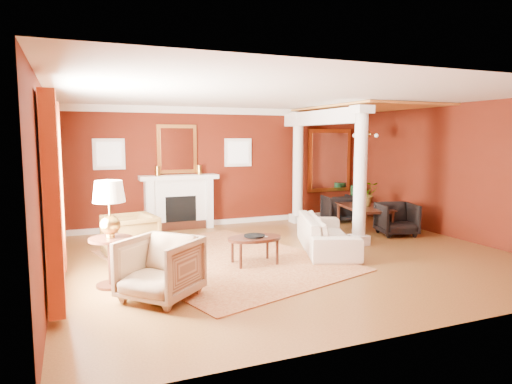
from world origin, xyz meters
name	(u,v)px	position (x,y,z in m)	size (l,w,h in m)	color
ground	(290,256)	(0.00, 0.00, 0.00)	(8.00, 8.00, 0.00)	brown
room_shell	(291,146)	(0.00, 0.00, 2.02)	(8.04, 7.04, 2.92)	#51160B
fireplace	(179,202)	(-1.30, 3.32, 0.65)	(1.85, 0.42, 1.29)	white
overmantel_mirror	(177,149)	(-1.30, 3.45, 1.90)	(0.95, 0.07, 1.15)	gold
flank_window_left	(109,154)	(-2.85, 3.46, 1.80)	(0.70, 0.07, 0.70)	white
flank_window_right	(238,152)	(0.25, 3.46, 1.80)	(0.70, 0.07, 0.70)	white
left_window	(54,193)	(-3.89, -0.60, 1.42)	(0.21, 2.55, 2.60)	white
column_front	(360,175)	(1.70, 0.30, 1.43)	(0.36, 0.36, 2.80)	white
column_back	(298,167)	(1.70, 3.00, 1.43)	(0.36, 0.36, 2.80)	white
header_beam	(321,118)	(1.70, 1.90, 2.62)	(0.30, 3.20, 0.32)	white
amber_ceiling	(367,108)	(2.85, 1.75, 2.87)	(2.30, 3.40, 0.04)	#E59743
dining_mirror	(329,160)	(2.90, 3.45, 1.55)	(1.30, 0.07, 1.70)	gold
chandelier	(366,134)	(2.90, 1.80, 2.25)	(0.60, 0.62, 0.75)	#A57F33
crown_trim	(228,111)	(0.00, 3.46, 2.82)	(8.00, 0.08, 0.16)	white
base_trim	(229,221)	(0.00, 3.46, 0.06)	(8.00, 0.08, 0.12)	white
rug	(223,260)	(-1.24, 0.20, 0.01)	(3.19, 4.25, 0.02)	maroon
sofa	(327,228)	(0.87, 0.17, 0.44)	(2.24, 0.66, 0.88)	beige
armchair_leopard	(130,235)	(-2.74, 0.92, 0.44)	(0.86, 0.81, 0.89)	black
armchair_stripe	(160,265)	(-2.62, -1.34, 0.47)	(0.91, 0.85, 0.93)	tan
coffee_table	(255,240)	(-0.80, -0.24, 0.43)	(0.95, 0.95, 0.48)	black
coffee_book	(257,231)	(-0.79, -0.29, 0.59)	(0.16, 0.02, 0.22)	black
side_table	(110,215)	(-3.17, -0.54, 1.06)	(0.62, 0.62, 1.56)	black
dining_table	(365,211)	(2.76, 1.57, 0.44)	(1.58, 0.56, 0.88)	black
dining_chair_near	(397,217)	(3.02, 0.76, 0.40)	(0.78, 0.73, 0.80)	black
dining_chair_far	(338,207)	(2.75, 2.72, 0.38)	(0.74, 0.69, 0.76)	black
green_urn	(356,205)	(3.50, 3.00, 0.35)	(0.38, 0.38, 0.90)	#144121
potted_plant	(367,183)	(2.80, 1.59, 1.11)	(0.52, 0.57, 0.45)	#26591E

